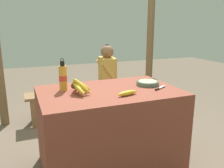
{
  "coord_description": "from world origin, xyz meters",
  "views": [
    {
      "loc": [
        -0.74,
        -1.93,
        1.35
      ],
      "look_at": [
        0.05,
        0.05,
        0.81
      ],
      "focal_mm": 38.0,
      "sensor_mm": 36.0,
      "label": 1
    }
  ],
  "objects": [
    {
      "name": "knife",
      "position": [
        0.43,
        -0.14,
        0.78
      ],
      "size": [
        0.17,
        0.11,
        0.02
      ],
      "rotation": [
        0.0,
        0.0,
        0.54
      ],
      "color": "#BCBCC1",
      "rests_on": "market_counter"
    },
    {
      "name": "serving_bowl",
      "position": [
        0.41,
        0.03,
        0.8
      ],
      "size": [
        0.22,
        0.22,
        0.04
      ],
      "color": "#4C6B5B",
      "rests_on": "market_counter"
    },
    {
      "name": "banana_bunch_green",
      "position": [
        -0.29,
        1.29,
        0.49
      ],
      "size": [
        0.18,
        0.29,
        0.15
      ],
      "color": "#4C381E",
      "rests_on": "wooden_bench"
    },
    {
      "name": "seated_vendor",
      "position": [
        0.41,
        1.27,
        0.62
      ],
      "size": [
        0.43,
        0.41,
        1.07
      ],
      "rotation": [
        0.0,
        0.0,
        3.03
      ],
      "color": "#232328",
      "rests_on": "ground_plane"
    },
    {
      "name": "support_post_far",
      "position": [
        1.27,
        1.46,
        1.3
      ],
      "size": [
        0.11,
        0.11,
        2.61
      ],
      "color": "brown",
      "rests_on": "ground_plane"
    },
    {
      "name": "ground_plane",
      "position": [
        0.0,
        0.0,
        0.0
      ],
      "size": [
        12.0,
        12.0,
        0.0
      ],
      "primitive_type": "plane",
      "color": "brown"
    },
    {
      "name": "loose_banana_front",
      "position": [
        0.08,
        -0.21,
        0.79
      ],
      "size": [
        0.2,
        0.08,
        0.04
      ],
      "rotation": [
        0.0,
        0.0,
        0.22
      ],
      "color": "gold",
      "rests_on": "market_counter"
    },
    {
      "name": "wooden_bench",
      "position": [
        0.14,
        1.3,
        0.36
      ],
      "size": [
        1.71,
        0.32,
        0.42
      ],
      "color": "brown",
      "rests_on": "ground_plane"
    },
    {
      "name": "water_bottle",
      "position": [
        -0.38,
        0.15,
        0.89
      ],
      "size": [
        0.07,
        0.07,
        0.29
      ],
      "color": "gold",
      "rests_on": "market_counter"
    },
    {
      "name": "market_counter",
      "position": [
        0.0,
        0.0,
        0.39
      ],
      "size": [
        1.25,
        0.81,
        0.77
      ],
      "color": "brown",
      "rests_on": "ground_plane"
    },
    {
      "name": "banana_bunch_ripe",
      "position": [
        -0.28,
        0.0,
        0.84
      ],
      "size": [
        0.18,
        0.33,
        0.15
      ],
      "color": "#4C381E",
      "rests_on": "market_counter"
    }
  ]
}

